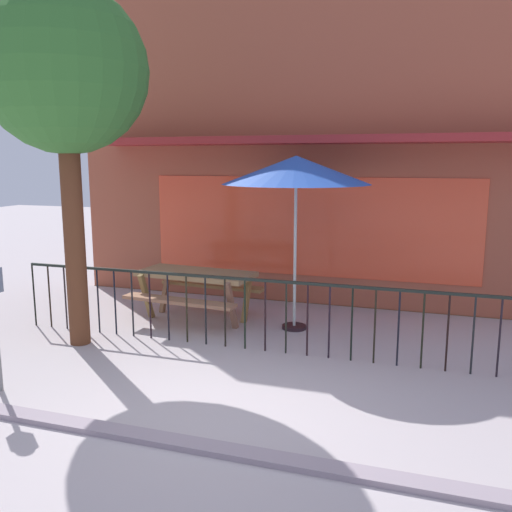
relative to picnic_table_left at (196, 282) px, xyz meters
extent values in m
plane|color=#B4A8AA|center=(1.43, -2.83, -0.61)|extent=(40.00, 40.00, 0.00)
cube|color=brown|center=(1.43, 1.78, -0.61)|extent=(8.69, 0.54, 0.01)
cube|color=#9F4D37|center=(1.43, 1.78, 2.05)|extent=(8.69, 0.50, 5.32)
cube|color=#E54C2D|center=(1.43, 1.52, 0.74)|extent=(5.65, 0.02, 1.70)
cube|color=maroon|center=(1.43, 1.11, 2.18)|extent=(7.39, 0.84, 0.12)
cube|color=black|center=(1.43, -1.00, 0.34)|extent=(7.30, 0.04, 0.04)
cylinder|color=black|center=(-2.22, -1.00, -0.14)|extent=(0.02, 0.02, 0.95)
cylinder|color=black|center=(-1.94, -1.00, -0.14)|extent=(0.02, 0.02, 0.95)
cylinder|color=black|center=(-1.66, -1.00, -0.14)|extent=(0.02, 0.02, 0.95)
cylinder|color=black|center=(-1.38, -1.00, -0.14)|extent=(0.02, 0.02, 0.95)
cylinder|color=black|center=(-1.10, -1.00, -0.14)|extent=(0.02, 0.02, 0.95)
cylinder|color=black|center=(-0.82, -1.00, -0.14)|extent=(0.02, 0.02, 0.95)
cylinder|color=black|center=(-0.54, -1.00, -0.14)|extent=(0.02, 0.02, 0.95)
cylinder|color=black|center=(-0.26, -1.00, -0.14)|extent=(0.02, 0.02, 0.95)
cylinder|color=black|center=(0.02, -1.00, -0.14)|extent=(0.02, 0.02, 0.95)
cylinder|color=black|center=(0.30, -1.00, -0.14)|extent=(0.02, 0.02, 0.95)
cylinder|color=black|center=(0.59, -1.00, -0.14)|extent=(0.02, 0.02, 0.95)
cylinder|color=black|center=(0.87, -1.00, -0.14)|extent=(0.02, 0.02, 0.95)
cylinder|color=black|center=(1.15, -1.00, -0.14)|extent=(0.02, 0.02, 0.95)
cylinder|color=black|center=(1.43, -1.00, -0.14)|extent=(0.02, 0.02, 0.95)
cylinder|color=black|center=(1.71, -1.00, -0.14)|extent=(0.02, 0.02, 0.95)
cylinder|color=black|center=(1.99, -1.00, -0.14)|extent=(0.02, 0.02, 0.95)
cylinder|color=black|center=(2.27, -1.00, -0.14)|extent=(0.02, 0.02, 0.95)
cylinder|color=black|center=(2.55, -1.00, -0.14)|extent=(0.02, 0.02, 0.95)
cylinder|color=black|center=(2.83, -1.00, -0.14)|extent=(0.02, 0.02, 0.95)
cylinder|color=black|center=(3.11, -1.00, -0.14)|extent=(0.02, 0.02, 0.95)
cylinder|color=black|center=(3.39, -1.00, -0.14)|extent=(0.02, 0.02, 0.95)
cylinder|color=black|center=(3.67, -1.00, -0.14)|extent=(0.02, 0.02, 0.95)
cylinder|color=black|center=(3.96, -1.00, -0.14)|extent=(0.02, 0.02, 0.95)
cylinder|color=black|center=(4.24, -1.00, -0.14)|extent=(0.02, 0.02, 0.95)
cube|color=#9B794F|center=(0.00, 0.00, 0.13)|extent=(1.86, 0.91, 0.07)
cube|color=#9E6B4D|center=(-0.05, -0.55, -0.17)|extent=(1.82, 0.41, 0.05)
cube|color=olive|center=(0.05, 0.55, -0.17)|extent=(1.82, 0.41, 0.05)
cube|color=olive|center=(-0.76, -0.22, -0.24)|extent=(0.10, 0.35, 0.78)
cube|color=#8E6344|center=(-0.71, 0.34, -0.24)|extent=(0.10, 0.35, 0.78)
cube|color=#895C46|center=(0.71, -0.34, -0.24)|extent=(0.10, 0.35, 0.78)
cube|color=olive|center=(0.76, 0.22, -0.24)|extent=(0.10, 0.35, 0.78)
cylinder|color=black|center=(1.56, 0.04, -0.59)|extent=(0.36, 0.36, 0.05)
cylinder|color=#B2BAB7|center=(1.56, 0.04, 0.64)|extent=(0.04, 0.04, 2.49)
cone|color=blue|center=(1.56, 0.04, 1.73)|extent=(2.12, 2.12, 0.40)
cylinder|color=#5A311D|center=(-1.08, -1.49, 0.90)|extent=(0.27, 0.27, 3.02)
sphere|color=#35702E|center=(-1.08, -1.49, 2.99)|extent=(2.12, 2.12, 2.12)
cube|color=gray|center=(1.43, -3.52, -0.61)|extent=(12.17, 0.20, 0.11)
camera|label=1|loc=(3.38, -7.45, 1.87)|focal=37.63mm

